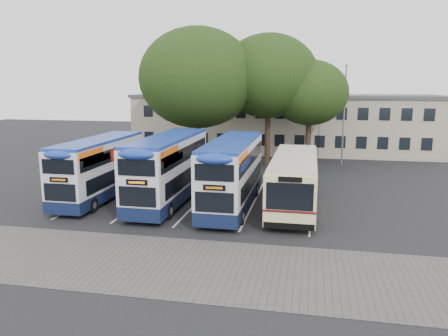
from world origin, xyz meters
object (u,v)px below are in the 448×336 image
Objects in this scene: tree_mid at (269,76)px; tree_right at (310,93)px; lamp_post at (344,109)px; bus_dd_mid at (169,166)px; bus_dd_right at (232,171)px; bus_dd_left at (100,166)px; tree_left at (198,78)px; bus_single at (294,178)px.

tree_right is at bearing 1.47° from tree_mid.
lamp_post is 0.96× the size of tree_right.
bus_dd_right is at bearing -3.56° from bus_dd_mid.
bus_dd_left is 8.77m from bus_dd_right.
bus_dd_right is at bearing -66.51° from tree_left.
bus_dd_left is 4.67m from bus_dd_mid.
bus_single is (7.73, 0.64, -0.54)m from bus_dd_mid.
tree_mid is 1.24× the size of tree_right.
lamp_post is at bearing 53.89° from bus_dd_mid.
lamp_post is 3.75m from tree_right.
tree_right is at bearing 59.56° from bus_dd_mid.
bus_dd_mid is (-8.39, -14.27, -4.26)m from tree_right.
tree_right is at bearing 13.42° from tree_left.
tree_mid is at bearing 71.56° from bus_dd_mid.
bus_dd_left is (-16.16, -15.67, -2.92)m from lamp_post.
lamp_post is at bearing 65.18° from bus_dd_right.
bus_dd_left is at bearing 178.92° from bus_dd_mid.
tree_left reaches higher than tree_mid.
bus_dd_mid is at bearing -108.44° from tree_mid.
tree_right is 14.47m from bus_single.
tree_right is 0.90× the size of bus_single.
bus_dd_left is at bearing -106.15° from tree_left.
tree_left is 13.26m from bus_dd_mid.
tree_left is 1.29× the size of tree_right.
bus_dd_right is at bearing -166.20° from bus_single.
tree_left is at bearing -166.58° from tree_right.
tree_left is 13.63m from bus_dd_left.
bus_dd_left is at bearing -177.45° from bus_single.
bus_dd_mid reaches higher than bus_dd_left.
bus_dd_right is at bearing -106.47° from tree_right.
bus_dd_mid is at bearing -84.16° from tree_left.
bus_single is at bearing -51.69° from tree_left.
lamp_post is 13.56m from tree_left.
tree_left is at bearing 113.49° from bus_dd_right.
lamp_post is 7.55m from tree_mid.
lamp_post is 15.92m from bus_single.
lamp_post reaches higher than bus_dd_left.
bus_dd_left is at bearing -123.70° from tree_mid.
bus_single is (12.40, 0.55, -0.39)m from bus_dd_left.
bus_single is (8.96, -11.34, -6.09)m from tree_left.
bus_dd_right is (5.32, -12.23, -5.60)m from tree_left.
bus_single is at bearing 2.55° from bus_dd_left.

